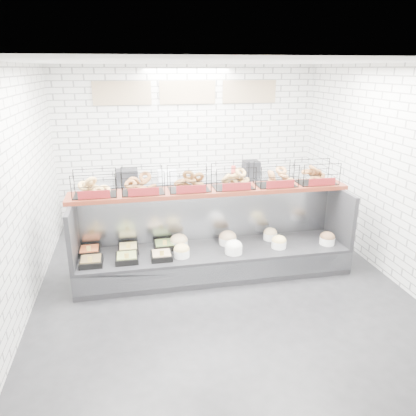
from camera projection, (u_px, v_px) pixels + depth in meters
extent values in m
plane|color=black|center=(218.00, 282.00, 5.85)|extent=(5.50, 5.50, 0.00)
cube|color=silver|center=(188.00, 145.00, 7.91)|extent=(5.00, 0.02, 3.00)
cube|color=silver|center=(18.00, 193.00, 4.90)|extent=(0.02, 5.50, 3.00)
cube|color=silver|center=(389.00, 173.00, 5.83)|extent=(0.02, 5.50, 3.00)
cube|color=white|center=(220.00, 62.00, 4.87)|extent=(5.00, 5.50, 0.02)
cube|color=tan|center=(122.00, 93.00, 7.34)|extent=(1.05, 0.03, 0.42)
cube|color=tan|center=(188.00, 92.00, 7.56)|extent=(1.05, 0.03, 0.42)
cube|color=tan|center=(249.00, 92.00, 7.78)|extent=(1.05, 0.03, 0.42)
cube|color=black|center=(214.00, 261.00, 6.07)|extent=(4.00, 0.90, 0.40)
cube|color=#93969B|center=(221.00, 273.00, 5.66)|extent=(4.00, 0.03, 0.28)
cube|color=#93969B|center=(209.00, 214.00, 6.25)|extent=(4.00, 0.08, 0.80)
cube|color=black|center=(73.00, 234.00, 5.51)|extent=(0.06, 0.90, 0.80)
cube|color=black|center=(339.00, 214.00, 6.23)|extent=(0.06, 0.90, 0.80)
cube|color=black|center=(91.00, 262.00, 5.50)|extent=(0.31, 0.31, 0.08)
cube|color=brown|center=(91.00, 260.00, 5.49)|extent=(0.26, 0.26, 0.04)
cube|color=#E1B94E|center=(90.00, 259.00, 5.37)|extent=(0.06, 0.01, 0.08)
cube|color=black|center=(90.00, 251.00, 5.81)|extent=(0.29, 0.29, 0.08)
cube|color=#CB592B|center=(90.00, 249.00, 5.80)|extent=(0.25, 0.25, 0.04)
cube|color=#E1B94E|center=(89.00, 249.00, 5.69)|extent=(0.06, 0.01, 0.08)
cube|color=black|center=(127.00, 258.00, 5.60)|extent=(0.31, 0.31, 0.08)
cube|color=olive|center=(127.00, 256.00, 5.59)|extent=(0.26, 0.26, 0.04)
cube|color=#E1B94E|center=(127.00, 256.00, 5.47)|extent=(0.06, 0.01, 0.08)
cube|color=black|center=(128.00, 249.00, 5.90)|extent=(0.29, 0.29, 0.08)
cube|color=#F9E07F|center=(128.00, 247.00, 5.89)|extent=(0.25, 0.25, 0.04)
cube|color=#E1B94E|center=(128.00, 246.00, 5.77)|extent=(0.06, 0.01, 0.08)
cube|color=black|center=(161.00, 256.00, 5.67)|extent=(0.29, 0.29, 0.08)
cube|color=tan|center=(161.00, 254.00, 5.66)|extent=(0.25, 0.25, 0.04)
cube|color=#E1B94E|center=(162.00, 253.00, 5.55)|extent=(0.06, 0.01, 0.08)
cube|color=black|center=(164.00, 245.00, 6.01)|extent=(0.30, 0.30, 0.08)
cube|color=#7D9B4F|center=(164.00, 243.00, 6.00)|extent=(0.26, 0.26, 0.04)
cube|color=#E1B94E|center=(165.00, 243.00, 5.88)|extent=(0.06, 0.01, 0.08)
cylinder|color=white|center=(182.00, 253.00, 5.73)|extent=(0.23, 0.23, 0.11)
ellipsoid|color=#D8B86E|center=(182.00, 249.00, 5.71)|extent=(0.22, 0.22, 0.16)
cylinder|color=white|center=(179.00, 244.00, 6.03)|extent=(0.27, 0.27, 0.11)
ellipsoid|color=#DAB986|center=(179.00, 240.00, 6.01)|extent=(0.26, 0.26, 0.18)
cylinder|color=white|center=(234.00, 250.00, 5.84)|extent=(0.25, 0.25, 0.11)
ellipsoid|color=white|center=(234.00, 246.00, 5.82)|extent=(0.25, 0.25, 0.17)
cylinder|color=white|center=(228.00, 240.00, 6.15)|extent=(0.27, 0.27, 0.11)
ellipsoid|color=tan|center=(228.00, 237.00, 6.13)|extent=(0.26, 0.26, 0.18)
cylinder|color=white|center=(279.00, 244.00, 6.02)|extent=(0.22, 0.22, 0.11)
ellipsoid|color=#DEC071|center=(279.00, 240.00, 6.00)|extent=(0.22, 0.22, 0.15)
cylinder|color=white|center=(270.00, 236.00, 6.31)|extent=(0.21, 0.21, 0.11)
ellipsoid|color=tan|center=(270.00, 232.00, 6.29)|extent=(0.21, 0.21, 0.15)
cylinder|color=white|center=(327.00, 241.00, 6.14)|extent=(0.23, 0.23, 0.11)
ellipsoid|color=brown|center=(327.00, 237.00, 6.12)|extent=(0.22, 0.22, 0.16)
cube|color=#4B1A10|center=(211.00, 191.00, 5.93)|extent=(4.10, 0.50, 0.06)
cube|color=black|center=(94.00, 183.00, 5.57)|extent=(0.60, 0.38, 0.34)
cube|color=maroon|center=(94.00, 195.00, 5.41)|extent=(0.42, 0.02, 0.11)
cube|color=black|center=(143.00, 181.00, 5.69)|extent=(0.60, 0.38, 0.34)
cube|color=maroon|center=(144.00, 192.00, 5.53)|extent=(0.42, 0.02, 0.11)
cube|color=black|center=(189.00, 179.00, 5.81)|extent=(0.60, 0.38, 0.34)
cube|color=maroon|center=(191.00, 189.00, 5.65)|extent=(0.42, 0.02, 0.11)
cube|color=black|center=(233.00, 176.00, 5.93)|extent=(0.60, 0.38, 0.34)
cube|color=maroon|center=(237.00, 187.00, 5.77)|extent=(0.42, 0.02, 0.11)
cube|color=black|center=(276.00, 174.00, 6.05)|extent=(0.60, 0.38, 0.34)
cube|color=maroon|center=(280.00, 184.00, 5.90)|extent=(0.42, 0.02, 0.11)
cube|color=black|center=(317.00, 172.00, 6.17)|extent=(0.60, 0.38, 0.34)
cube|color=maroon|center=(322.00, 182.00, 6.02)|extent=(0.42, 0.02, 0.11)
cube|color=#93969B|center=(191.00, 201.00, 7.96)|extent=(4.00, 0.60, 0.90)
cube|color=black|center=(127.00, 176.00, 7.57)|extent=(0.40, 0.30, 0.24)
cube|color=silver|center=(167.00, 175.00, 7.75)|extent=(0.35, 0.28, 0.18)
cylinder|color=#D23E34|center=(233.00, 171.00, 7.96)|extent=(0.09, 0.09, 0.22)
cube|color=black|center=(251.00, 168.00, 8.01)|extent=(0.30, 0.30, 0.30)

